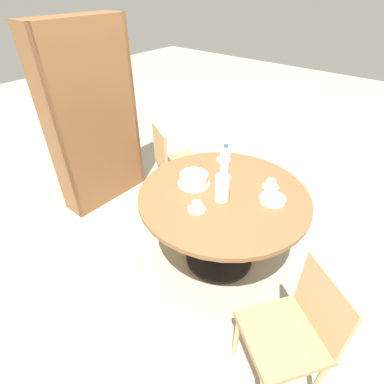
% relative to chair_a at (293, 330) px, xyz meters
% --- Properties ---
extents(ground_plane, '(14.00, 14.00, 0.00)m').
position_rel_chair_a_xyz_m(ground_plane, '(0.53, 0.85, -0.47)').
color(ground_plane, '#B2A893').
extents(dining_table, '(1.31, 1.31, 0.72)m').
position_rel_chair_a_xyz_m(dining_table, '(0.53, 0.85, 0.09)').
color(dining_table, black).
rests_on(dining_table, ground_plane).
extents(chair_a, '(0.59, 0.59, 0.86)m').
position_rel_chair_a_xyz_m(chair_a, '(0.00, 0.00, 0.00)').
color(chair_a, tan).
rests_on(chair_a, ground_plane).
extents(chair_b, '(0.57, 0.57, 0.86)m').
position_rel_chair_a_xyz_m(chair_b, '(0.94, 1.76, 0.00)').
color(chair_b, tan).
rests_on(chair_b, ground_plane).
extents(bookshelf, '(0.90, 0.28, 1.81)m').
position_rel_chair_a_xyz_m(bookshelf, '(0.50, 2.40, 0.42)').
color(bookshelf, brown).
rests_on(bookshelf, ground_plane).
extents(coffee_pot, '(0.11, 0.11, 0.24)m').
position_rel_chair_a_xyz_m(coffee_pot, '(0.45, 0.82, 0.36)').
color(coffee_pot, silver).
rests_on(coffee_pot, dining_table).
extents(water_bottle, '(0.07, 0.07, 0.33)m').
position_rel_chair_a_xyz_m(water_bottle, '(0.65, 0.94, 0.39)').
color(water_bottle, silver).
rests_on(water_bottle, dining_table).
extents(cake_main, '(0.25, 0.25, 0.09)m').
position_rel_chair_a_xyz_m(cake_main, '(0.48, 1.11, 0.30)').
color(cake_main, white).
rests_on(cake_main, dining_table).
extents(cup_a, '(0.13, 0.13, 0.07)m').
position_rel_chair_a_xyz_m(cup_a, '(0.94, 1.14, 0.28)').
color(cup_a, silver).
rests_on(cup_a, dining_table).
extents(cup_b, '(0.13, 0.13, 0.07)m').
position_rel_chair_a_xyz_m(cup_b, '(0.82, 0.61, 0.28)').
color(cup_b, silver).
rests_on(cup_b, dining_table).
extents(cup_c, '(0.13, 0.13, 0.07)m').
position_rel_chair_a_xyz_m(cup_c, '(0.24, 0.89, 0.28)').
color(cup_c, silver).
rests_on(cup_c, dining_table).
extents(plate_stack, '(0.19, 0.19, 0.03)m').
position_rel_chair_a_xyz_m(plate_stack, '(0.67, 0.52, 0.27)').
color(plate_stack, white).
rests_on(plate_stack, dining_table).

